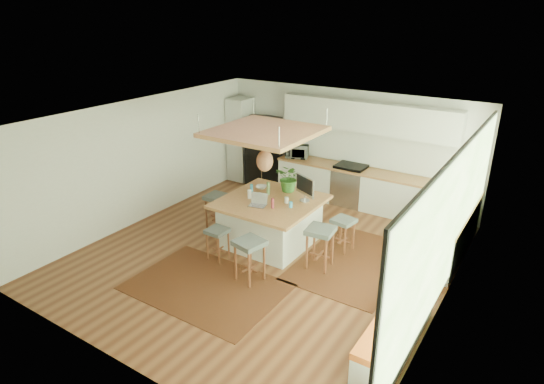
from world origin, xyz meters
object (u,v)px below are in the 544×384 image
Objects in this scene: island at (270,221)px; stool_near_left at (218,242)px; fridge at (265,151)px; microwave at (297,150)px; stool_near_right at (250,262)px; stool_left_side at (217,212)px; island_plant at (290,181)px; stool_right_back at (343,234)px; monitor at (305,189)px; stool_right_front at (320,250)px; laptop at (257,200)px.

island is 1.20m from stool_near_left.
fridge reaches higher than microwave.
stool_near_right is 2.25m from stool_left_side.
microwave is at bearing 109.52° from island.
microwave is at bearing 116.21° from island_plant.
island is 3.15× the size of island_plant.
monitor is at bearing -168.48° from stool_right_back.
island_plant reaches higher than stool_near_right.
stool_right_front is 1.18× the size of stool_right_back.
island_plant is at bearing 174.90° from stool_right_back.
microwave is (-1.54, 2.37, -0.08)m from monitor.
fridge is 3.32× the size of microwave.
stool_right_front is 2.28× the size of laptop.
island_plant reaches higher than stool_near_left.
stool_near_left is 1.91m from stool_right_front.
fridge is 2.85m from stool_left_side.
island_plant is (2.01, -2.08, 0.23)m from fridge.
laptop is 0.64× the size of microwave.
stool_near_right is at bearing -68.55° from monitor.
laptop is (-0.05, -0.37, 0.58)m from island.
stool_right_front is (0.82, 1.04, 0.00)m from stool_near_right.
fridge reaches higher than stool_near_left.
island_plant reaches higher than stool_left_side.
stool_right_front is 1.51m from laptop.
island is 5.28× the size of laptop.
fridge is 5.22× the size of laptop.
stool_right_back is at bearing -55.09° from fridge.
microwave is (-0.91, 3.08, 0.06)m from laptop.
stool_near_left is at bearing -132.78° from laptop.
stool_right_front is at bearing -95.47° from stool_right_back.
island_plant is (1.41, 0.65, 0.80)m from stool_left_side.
island_plant is (-0.51, 0.28, -0.03)m from monitor.
fridge is 3.11× the size of island_plant.
stool_right_front reaches higher than stool_near_left.
stool_left_side reaches higher than stool_right_back.
stool_near_right is at bearing -91.50° from microwave.
microwave is at bearing 109.31° from stool_near_right.
monitor is at bearing 54.04° from stool_near_left.
island is 1.35m from stool_left_side.
fridge reaches higher than stool_right_front.
island is 1.46m from stool_right_back.
laptop is at bearing -97.23° from island_plant.
island_plant is (-1.22, 0.94, 0.80)m from stool_right_front.
island is at bearing 1.71° from stool_left_side.
island_plant is at bearing 72.77° from stool_near_left.
island_plant is (0.12, 0.98, 0.11)m from laptop.
stool_left_side is at bearing -99.13° from fridge.
monitor is (-0.70, 0.67, 0.83)m from stool_right_front.
stool_left_side is 2.13m from monitor.
island reaches higher than stool_near_left.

